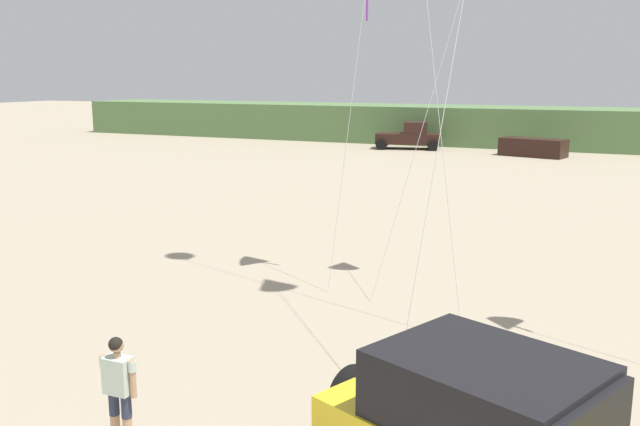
% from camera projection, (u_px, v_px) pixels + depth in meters
% --- Properties ---
extents(dune_ridge, '(90.00, 6.42, 2.91)m').
position_uv_depth(dune_ridge, '(611.00, 129.00, 49.77)').
color(dune_ridge, '#567A47').
rests_on(dune_ridge, ground_plane).
extents(person_watching, '(0.62, 0.30, 1.67)m').
position_uv_depth(person_watching, '(119.00, 385.00, 9.85)').
color(person_watching, tan).
rests_on(person_watching, ground_plane).
extents(distant_pickup, '(4.90, 3.26, 1.98)m').
position_uv_depth(distant_pickup, '(410.00, 136.00, 50.18)').
color(distant_pickup, black).
rests_on(distant_pickup, ground_plane).
extents(distant_sedan, '(4.49, 2.68, 1.20)m').
position_uv_depth(distant_sedan, '(533.00, 147.00, 45.61)').
color(distant_sedan, black).
rests_on(distant_sedan, ground_plane).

